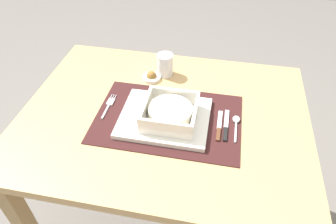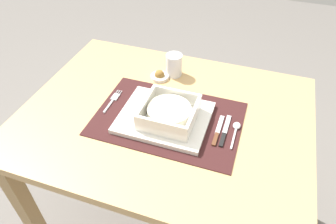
# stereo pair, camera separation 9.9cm
# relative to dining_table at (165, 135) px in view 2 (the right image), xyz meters

# --- Properties ---
(ground_plane) EXTENTS (6.00, 6.00, 0.00)m
(ground_plane) POSITION_rel_dining_table_xyz_m (0.00, 0.00, -0.61)
(ground_plane) COLOR slate
(dining_table) EXTENTS (0.95, 0.73, 0.72)m
(dining_table) POSITION_rel_dining_table_xyz_m (0.00, 0.00, 0.00)
(dining_table) COLOR tan
(dining_table) RESTS_ON ground
(placemat) EXTENTS (0.47, 0.32, 0.00)m
(placemat) POSITION_rel_dining_table_xyz_m (0.02, -0.02, 0.11)
(placemat) COLOR #381919
(placemat) RESTS_ON dining_table
(serving_plate) EXTENTS (0.28, 0.23, 0.02)m
(serving_plate) POSITION_rel_dining_table_xyz_m (0.01, -0.03, 0.12)
(serving_plate) COLOR white
(serving_plate) RESTS_ON placemat
(porridge_bowl) EXTENTS (0.17, 0.17, 0.06)m
(porridge_bowl) POSITION_rel_dining_table_xyz_m (0.03, -0.04, 0.15)
(porridge_bowl) COLOR white
(porridge_bowl) RESTS_ON serving_plate
(fork) EXTENTS (0.02, 0.13, 0.00)m
(fork) POSITION_rel_dining_table_xyz_m (-0.19, 0.00, 0.11)
(fork) COLOR silver
(fork) RESTS_ON placemat
(spoon) EXTENTS (0.02, 0.12, 0.01)m
(spoon) POSITION_rel_dining_table_xyz_m (0.24, -0.00, 0.11)
(spoon) COLOR silver
(spoon) RESTS_ON placemat
(butter_knife) EXTENTS (0.01, 0.14, 0.01)m
(butter_knife) POSITION_rel_dining_table_xyz_m (0.21, -0.03, 0.11)
(butter_knife) COLOR black
(butter_knife) RESTS_ON placemat
(bread_knife) EXTENTS (0.01, 0.14, 0.01)m
(bread_knife) POSITION_rel_dining_table_xyz_m (0.19, -0.03, 0.11)
(bread_knife) COLOR #59331E
(bread_knife) RESTS_ON placemat
(drinking_glass) EXTENTS (0.06, 0.06, 0.09)m
(drinking_glass) POSITION_rel_dining_table_xyz_m (-0.04, 0.22, 0.14)
(drinking_glass) COLOR white
(drinking_glass) RESTS_ON dining_table
(condiment_saucer) EXTENTS (0.07, 0.07, 0.04)m
(condiment_saucer) POSITION_rel_dining_table_xyz_m (-0.09, 0.18, 0.11)
(condiment_saucer) COLOR white
(condiment_saucer) RESTS_ON dining_table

